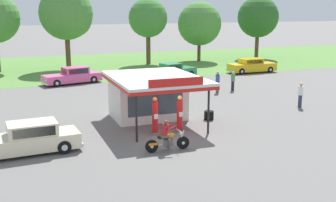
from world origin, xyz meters
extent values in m
plane|color=slate|center=(0.00, 0.00, 0.00)|extent=(300.00, 300.00, 0.00)
cube|color=#56843D|center=(0.00, 30.00, 0.00)|extent=(120.00, 24.00, 0.01)
cube|color=silver|center=(0.25, 4.49, 1.36)|extent=(4.35, 3.23, 2.73)
cube|color=#384C56|center=(0.25, 2.89, 1.42)|extent=(3.48, 0.05, 1.75)
cube|color=silver|center=(0.25, 2.95, 2.81)|extent=(5.05, 6.80, 0.16)
cube|color=red|center=(0.25, 2.95, 2.63)|extent=(5.05, 6.80, 0.18)
cube|color=red|center=(0.25, -0.42, 3.11)|extent=(3.04, 0.08, 0.44)
cylinder|color=black|center=(2.32, -0.05, 1.36)|extent=(0.12, 0.12, 2.73)
cylinder|color=black|center=(-1.83, -0.05, 1.36)|extent=(0.12, 0.12, 2.73)
cube|color=slate|center=(-0.49, 0.88, 0.05)|extent=(0.44, 0.44, 0.10)
cylinder|color=red|center=(-0.49, 0.88, 0.97)|extent=(0.34, 0.34, 1.74)
cube|color=white|center=(-0.49, 0.70, 1.06)|extent=(0.22, 0.02, 0.28)
sphere|color=orange|center=(-0.49, 0.88, 1.98)|extent=(0.26, 0.26, 0.26)
cube|color=slate|center=(0.98, 0.88, 0.05)|extent=(0.44, 0.44, 0.10)
cylinder|color=red|center=(0.98, 0.88, 0.96)|extent=(0.34, 0.34, 1.73)
cube|color=white|center=(0.98, 0.70, 1.05)|extent=(0.22, 0.02, 0.28)
sphere|color=#EACC4C|center=(0.98, 0.88, 1.97)|extent=(0.26, 0.26, 0.26)
cylinder|color=black|center=(0.02, -1.93, 0.32)|extent=(0.64, 0.11, 0.64)
cylinder|color=silver|center=(0.02, -1.93, 0.32)|extent=(0.16, 0.12, 0.16)
cylinder|color=black|center=(-1.62, -1.91, 0.32)|extent=(0.64, 0.11, 0.64)
cylinder|color=silver|center=(-1.62, -1.91, 0.32)|extent=(0.16, 0.12, 0.16)
ellipsoid|color=orange|center=(-0.70, -1.92, 0.78)|extent=(0.56, 0.25, 0.24)
cube|color=#59595E|center=(-0.75, -1.92, 0.42)|extent=(0.44, 0.24, 0.36)
cube|color=black|center=(-1.05, -1.91, 0.72)|extent=(0.48, 0.27, 0.10)
cylinder|color=silver|center=(-0.08, -1.93, 0.60)|extent=(0.37, 0.07, 0.71)
cylinder|color=silver|center=(-0.20, -1.92, 0.98)|extent=(0.04, 0.70, 0.04)
sphere|color=silver|center=(-0.10, -1.93, 0.82)|extent=(0.16, 0.16, 0.16)
cube|color=orange|center=(-1.57, -1.91, 0.44)|extent=(0.44, 0.18, 0.12)
cylinder|color=silver|center=(-1.15, -1.77, 0.28)|extent=(0.71, 0.09, 0.18)
cube|color=brown|center=(-0.98, -1.92, 0.78)|extent=(0.40, 0.34, 0.14)
cylinder|color=brown|center=(-0.78, -1.76, 0.38)|extent=(0.12, 0.23, 0.56)
cylinder|color=brown|center=(-0.78, -2.08, 0.38)|extent=(0.12, 0.23, 0.56)
cylinder|color=#B21E23|center=(-0.94, -1.92, 1.09)|extent=(0.41, 0.32, 0.60)
sphere|color=brown|center=(-0.88, -1.92, 1.47)|extent=(0.22, 0.22, 0.22)
cylinder|color=#B21E23|center=(-0.70, -1.72, 1.18)|extent=(0.54, 0.10, 0.31)
cylinder|color=#B21E23|center=(-0.70, -2.12, 1.18)|extent=(0.54, 0.10, 0.31)
cube|color=beige|center=(-7.46, 0.12, 0.55)|extent=(5.40, 2.12, 0.74)
cube|color=beige|center=(-6.98, 0.15, 1.22)|extent=(2.38, 1.70, 0.60)
cube|color=#283847|center=(-8.10, 0.08, 1.22)|extent=(0.13, 1.37, 0.48)
cube|color=#283847|center=(-6.93, -0.60, 1.22)|extent=(1.94, 0.16, 0.46)
cube|color=#283847|center=(-7.04, 0.91, 1.22)|extent=(1.94, 0.16, 0.46)
cube|color=silver|center=(-4.79, 0.31, 0.30)|extent=(0.24, 1.67, 0.18)
cylinder|color=black|center=(-5.61, -0.57, 0.33)|extent=(0.67, 0.25, 0.66)
cylinder|color=silver|center=(-5.61, -0.57, 0.33)|extent=(0.31, 0.24, 0.30)
cylinder|color=black|center=(-5.73, 1.06, 0.33)|extent=(0.67, 0.25, 0.66)
cylinder|color=silver|center=(-5.73, 1.06, 0.33)|extent=(0.31, 0.24, 0.30)
cube|color=#E55993|center=(-2.55, 18.49, 0.55)|extent=(5.48, 2.98, 0.73)
cube|color=#E55993|center=(-2.20, 18.58, 1.21)|extent=(2.49, 2.05, 0.60)
cube|color=#283847|center=(-3.23, 18.33, 1.21)|extent=(0.37, 1.37, 0.48)
cube|color=#283847|center=(-2.01, 17.82, 1.21)|extent=(1.80, 0.47, 0.46)
cube|color=#283847|center=(-2.38, 19.33, 1.21)|extent=(1.80, 0.47, 0.46)
cube|color=silver|center=(-5.11, 17.87, 0.30)|extent=(0.52, 1.69, 0.18)
cube|color=silver|center=(0.00, 19.11, 0.30)|extent=(0.52, 1.69, 0.18)
sphere|color=white|center=(-4.98, 17.31, 0.58)|extent=(0.18, 0.18, 0.18)
sphere|color=white|center=(-5.25, 18.43, 0.58)|extent=(0.18, 0.18, 0.18)
cylinder|color=black|center=(-4.07, 17.26, 0.33)|extent=(0.69, 0.35, 0.66)
cylinder|color=silver|center=(-4.07, 17.26, 0.33)|extent=(0.34, 0.28, 0.30)
cylinder|color=black|center=(-4.47, 18.89, 0.33)|extent=(0.69, 0.35, 0.66)
cylinder|color=silver|center=(-4.47, 18.89, 0.33)|extent=(0.34, 0.28, 0.30)
cylinder|color=black|center=(-0.64, 18.09, 0.33)|extent=(0.69, 0.35, 0.66)
cylinder|color=silver|center=(-0.64, 18.09, 0.33)|extent=(0.34, 0.28, 0.30)
cylinder|color=black|center=(-1.03, 19.72, 0.33)|extent=(0.69, 0.35, 0.66)
cylinder|color=silver|center=(-1.03, 19.72, 0.33)|extent=(0.34, 0.28, 0.30)
cube|color=#2D844C|center=(7.40, 18.28, 0.56)|extent=(4.97, 2.98, 0.76)
cube|color=#2D844C|center=(7.11, 18.20, 1.20)|extent=(2.14, 2.01, 0.53)
cube|color=#283847|center=(7.95, 18.43, 1.20)|extent=(0.41, 1.38, 0.42)
cube|color=#283847|center=(6.90, 18.96, 1.20)|extent=(1.47, 0.43, 0.40)
cube|color=#283847|center=(7.32, 17.45, 1.20)|extent=(1.47, 0.43, 0.40)
cube|color=silver|center=(9.67, 18.90, 0.30)|extent=(0.57, 1.70, 0.18)
cube|color=silver|center=(5.13, 17.66, 0.30)|extent=(0.57, 1.70, 0.18)
sphere|color=white|center=(9.53, 19.47, 0.60)|extent=(0.18, 0.18, 0.18)
sphere|color=white|center=(9.84, 18.35, 0.60)|extent=(0.18, 0.18, 0.18)
cylinder|color=black|center=(8.70, 19.52, 0.33)|extent=(0.69, 0.37, 0.66)
cylinder|color=silver|center=(8.70, 19.52, 0.33)|extent=(0.34, 0.29, 0.30)
cylinder|color=black|center=(9.15, 17.88, 0.33)|extent=(0.69, 0.37, 0.66)
cylinder|color=silver|center=(9.15, 17.88, 0.33)|extent=(0.34, 0.29, 0.30)
cylinder|color=black|center=(5.65, 18.68, 0.33)|extent=(0.69, 0.37, 0.66)
cylinder|color=silver|center=(5.65, 18.68, 0.33)|extent=(0.34, 0.29, 0.30)
cylinder|color=black|center=(6.10, 17.05, 0.33)|extent=(0.69, 0.37, 0.66)
cylinder|color=silver|center=(6.10, 17.05, 0.33)|extent=(0.34, 0.29, 0.30)
cube|color=gold|center=(16.56, 18.41, 0.59)|extent=(5.23, 1.87, 0.81)
cube|color=gold|center=(16.43, 18.41, 1.25)|extent=(2.29, 1.61, 0.53)
cube|color=#283847|center=(17.54, 18.42, 1.25)|extent=(0.06, 1.40, 0.42)
cube|color=#283847|center=(16.42, 19.18, 1.25)|extent=(1.92, 0.06, 0.40)
cube|color=#283847|center=(16.44, 17.63, 1.25)|extent=(1.92, 0.06, 0.40)
cube|color=silver|center=(19.19, 18.45, 0.30)|extent=(0.15, 1.70, 0.18)
cube|color=silver|center=(13.93, 18.37, 0.30)|extent=(0.15, 1.70, 0.18)
sphere|color=white|center=(19.20, 19.02, 0.63)|extent=(0.18, 0.18, 0.18)
sphere|color=white|center=(19.21, 17.88, 0.63)|extent=(0.18, 0.18, 0.18)
cylinder|color=black|center=(18.32, 19.27, 0.33)|extent=(0.66, 0.21, 0.66)
cylinder|color=silver|center=(18.32, 19.27, 0.33)|extent=(0.30, 0.22, 0.30)
cylinder|color=black|center=(18.34, 17.60, 0.33)|extent=(0.66, 0.21, 0.66)
cylinder|color=silver|center=(18.34, 17.60, 0.33)|extent=(0.30, 0.22, 0.30)
cylinder|color=black|center=(14.78, 19.21, 0.33)|extent=(0.66, 0.21, 0.66)
cylinder|color=silver|center=(14.78, 19.21, 0.33)|extent=(0.30, 0.22, 0.30)
cylinder|color=black|center=(14.81, 17.55, 0.33)|extent=(0.66, 0.21, 0.66)
cylinder|color=silver|center=(14.81, 17.55, 0.33)|extent=(0.30, 0.22, 0.30)
cylinder|color=brown|center=(8.08, 9.99, 0.45)|extent=(0.26, 0.26, 0.89)
cylinder|color=#2D4C8C|center=(8.08, 9.99, 1.21)|extent=(0.34, 0.34, 0.63)
sphere|color=tan|center=(8.08, 9.99, 1.65)|extent=(0.24, 0.24, 0.24)
cylinder|color=black|center=(9.67, 10.29, 0.41)|extent=(0.26, 0.26, 0.82)
cylinder|color=#4C8C4C|center=(9.67, 10.29, 1.12)|extent=(0.34, 0.34, 0.58)
sphere|color=tan|center=(9.67, 10.29, 1.52)|extent=(0.22, 0.22, 0.22)
cylinder|color=#2D3351|center=(11.15, 3.33, 0.44)|extent=(0.26, 0.26, 0.88)
cylinder|color=white|center=(11.15, 3.33, 1.20)|extent=(0.34, 0.34, 0.63)
sphere|color=tan|center=(11.15, 3.33, 1.63)|extent=(0.24, 0.24, 0.24)
cylinder|color=brown|center=(15.39, 29.46, 1.35)|extent=(0.43, 0.43, 2.70)
sphere|color=#4C893D|center=(15.39, 29.46, 4.81)|extent=(5.62, 5.62, 5.62)
sphere|color=#4C893D|center=(14.60, 28.66, 4.25)|extent=(3.40, 3.40, 3.40)
cylinder|color=brown|center=(-1.63, 27.70, 2.02)|extent=(0.55, 0.55, 4.04)
sphere|color=#4C893D|center=(-1.63, 27.70, 6.25)|extent=(5.88, 5.88, 5.88)
sphere|color=#4C893D|center=(-0.91, 27.04, 5.66)|extent=(3.97, 3.97, 3.97)
cylinder|color=brown|center=(24.21, 29.59, 1.75)|extent=(0.51, 0.51, 3.50)
sphere|color=#2D6028|center=(24.21, 29.59, 5.58)|extent=(5.53, 5.53, 5.53)
cylinder|color=brown|center=(8.24, 28.86, 1.93)|extent=(0.54, 0.54, 3.85)
sphere|color=#427F38|center=(8.24, 28.86, 5.62)|extent=(4.71, 4.71, 4.71)
sphere|color=#427F38|center=(9.22, 29.62, 5.15)|extent=(3.11, 3.11, 3.11)
cylinder|color=black|center=(3.69, 2.64, 0.09)|extent=(0.60, 0.60, 0.18)
cylinder|color=black|center=(3.69, 2.64, 0.27)|extent=(0.60, 0.60, 0.18)
cylinder|color=black|center=(3.69, 2.64, 0.45)|extent=(0.60, 0.60, 0.18)
camera|label=1|loc=(-7.68, -20.20, 6.93)|focal=44.65mm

